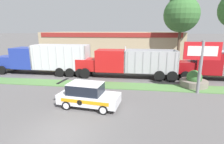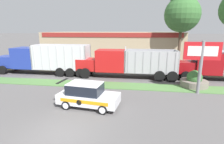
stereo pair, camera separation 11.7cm
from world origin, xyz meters
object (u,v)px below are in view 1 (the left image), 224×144
(rally_car, at_px, (88,95))
(dump_truck_lead, at_px, (219,66))
(dump_truck_mid, at_px, (35,60))
(store_sign_post, at_px, (202,56))
(dump_truck_far_right, at_px, (117,63))
(stone_planter, at_px, (194,81))

(rally_car, bearing_deg, dump_truck_lead, 35.75)
(dump_truck_mid, relative_size, rally_car, 2.68)
(store_sign_post, bearing_deg, dump_truck_lead, 53.02)
(dump_truck_far_right, distance_m, rally_car, 8.62)
(stone_planter, bearing_deg, store_sign_post, -96.72)
(dump_truck_far_right, bearing_deg, rally_car, -97.81)
(dump_truck_mid, height_order, dump_truck_far_right, dump_truck_far_right)
(dump_truck_far_right, bearing_deg, dump_truck_mid, 177.95)
(dump_truck_mid, height_order, store_sign_post, store_sign_post)
(dump_truck_mid, distance_m, rally_car, 12.98)
(dump_truck_mid, bearing_deg, stone_planter, -9.04)
(dump_truck_lead, xyz_separation_m, dump_truck_far_right, (-11.23, -0.42, 0.13))
(rally_car, bearing_deg, dump_truck_far_right, 82.19)
(dump_truck_far_right, height_order, store_sign_post, store_sign_post)
(dump_truck_mid, xyz_separation_m, dump_truck_far_right, (10.60, -0.38, -0.02))
(dump_truck_lead, relative_size, store_sign_post, 2.52)
(dump_truck_lead, distance_m, store_sign_post, 6.34)
(rally_car, height_order, stone_planter, rally_car)
(dump_truck_far_right, xyz_separation_m, stone_planter, (7.78, -2.54, -1.10))
(dump_truck_mid, height_order, stone_planter, dump_truck_mid)
(rally_car, relative_size, stone_planter, 1.74)
(store_sign_post, bearing_deg, rally_car, -155.12)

